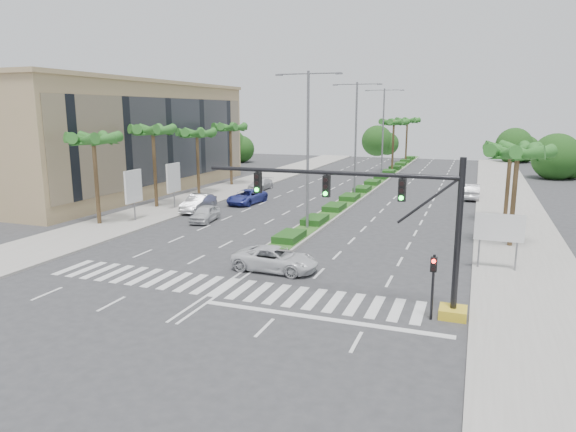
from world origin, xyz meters
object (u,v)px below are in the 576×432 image
object	(u,v)px
car_parked_a	(205,214)
car_parked_b	(198,203)
car_parked_d	(261,184)
car_parked_c	(247,197)
car_crossing	(275,259)
car_right	(471,191)

from	to	relation	value
car_parked_a	car_parked_b	size ratio (longest dim) A/B	0.83
car_parked_a	car_parked_b	distance (m)	4.55
car_parked_a	car_parked_d	bearing A→B (deg)	90.96
car_parked_d	car_parked_c	bearing A→B (deg)	-74.36
car_parked_d	car_crossing	bearing A→B (deg)	-64.60
car_parked_a	car_crossing	bearing A→B (deg)	-52.58
car_right	car_parked_c	bearing A→B (deg)	26.21
car_parked_a	car_parked_c	distance (m)	8.91
car_parked_a	car_right	size ratio (longest dim) A/B	0.81
car_right	car_parked_a	bearing A→B (deg)	42.56
car_crossing	car_right	distance (m)	31.82
car_parked_a	car_crossing	xyz separation A→B (m)	(10.50, -10.48, 0.02)
car_parked_d	car_crossing	distance (m)	31.49
car_parked_c	car_crossing	bearing A→B (deg)	-54.80
car_parked_a	car_right	distance (m)	28.54
car_parked_a	car_right	world-z (taller)	car_right
car_parked_a	car_parked_b	xyz separation A→B (m)	(-2.74, 3.63, 0.11)
car_parked_c	car_crossing	distance (m)	22.17
car_parked_b	car_parked_d	size ratio (longest dim) A/B	1.08
car_parked_c	car_crossing	world-z (taller)	car_parked_c
car_parked_c	car_right	world-z (taller)	car_right
car_parked_d	car_right	distance (m)	23.46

